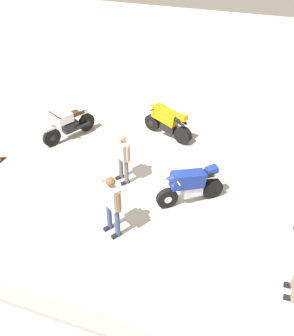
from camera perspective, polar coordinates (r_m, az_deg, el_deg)
name	(u,v)px	position (r m, az deg, el deg)	size (l,w,h in m)	color
ground_plane	(140,183)	(11.30, -1.08, -2.33)	(40.00, 40.00, 0.00)	#ADAAA3
curb_edge	(63,314)	(8.50, -12.55, -20.64)	(14.00, 0.30, 0.15)	gray
motorcycle_orange_sportbike	(167,121)	(13.20, 3.06, 7.04)	(1.89, 0.96, 1.14)	black
motorcycle_blue_sportbike	(190,185)	(10.38, 6.50, -2.52)	(1.65, 1.36, 1.14)	black
motorcycle_silver_cruiser	(69,124)	(13.40, -11.57, 6.43)	(1.06, 1.93, 1.09)	black
person_in_white_shirt	(112,202)	(9.20, -5.29, -5.08)	(0.62, 0.50, 1.76)	#384772
person_in_gray_shirt	(123,155)	(10.90, -3.64, 1.90)	(0.56, 0.50, 1.61)	#59595B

